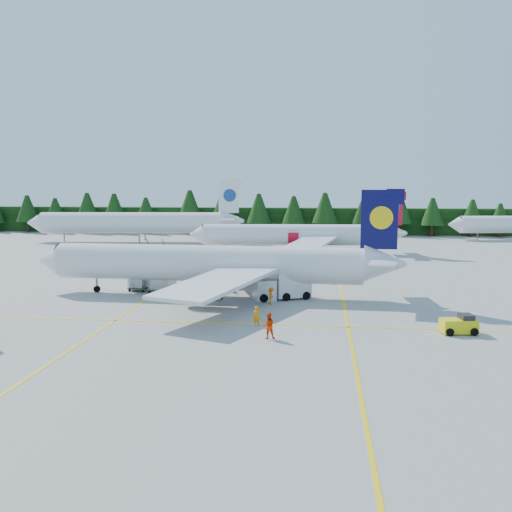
# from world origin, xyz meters

# --- Properties ---
(ground) EXTENTS (320.00, 320.00, 0.00)m
(ground) POSITION_xyz_m (0.00, 0.00, 0.00)
(ground) COLOR #9D9C97
(ground) RESTS_ON ground
(taxi_stripe_a) EXTENTS (0.25, 120.00, 0.01)m
(taxi_stripe_a) POSITION_xyz_m (-14.00, 20.00, 0.01)
(taxi_stripe_a) COLOR yellow
(taxi_stripe_a) RESTS_ON ground
(taxi_stripe_b) EXTENTS (0.25, 120.00, 0.01)m
(taxi_stripe_b) POSITION_xyz_m (6.00, 20.00, 0.01)
(taxi_stripe_b) COLOR yellow
(taxi_stripe_b) RESTS_ON ground
(taxi_stripe_cross) EXTENTS (80.00, 0.25, 0.01)m
(taxi_stripe_cross) POSITION_xyz_m (0.00, -6.00, 0.01)
(taxi_stripe_cross) COLOR yellow
(taxi_stripe_cross) RESTS_ON ground
(treeline_hedge) EXTENTS (220.00, 4.00, 6.00)m
(treeline_hedge) POSITION_xyz_m (0.00, 82.00, 3.00)
(treeline_hedge) COLOR black
(treeline_hedge) RESTS_ON ground
(airliner_navy) EXTENTS (38.38, 31.56, 11.16)m
(airliner_navy) POSITION_xyz_m (-8.87, 5.84, 3.35)
(airliner_navy) COLOR silver
(airliner_navy) RESTS_ON ground
(airliner_red) EXTENTS (35.53, 29.17, 10.33)m
(airliner_red) POSITION_xyz_m (-1.62, 42.87, 3.10)
(airliner_red) COLOR silver
(airliner_red) RESTS_ON ground
(airliner_far_left) EXTENTS (42.75, 8.28, 12.44)m
(airliner_far_left) POSITION_xyz_m (-35.65, 58.48, 3.90)
(airliner_far_left) COLOR silver
(airliner_far_left) RESTS_ON ground
(airstairs) EXTENTS (5.27, 7.16, 4.32)m
(airstairs) POSITION_xyz_m (-15.01, 9.03, 0.94)
(airstairs) COLOR silver
(airstairs) RESTS_ON ground
(service_truck) EXTENTS (6.09, 4.22, 2.77)m
(service_truck) POSITION_xyz_m (-0.24, 4.87, 1.37)
(service_truck) COLOR white
(service_truck) RESTS_ON ground
(baggage_tug) EXTENTS (2.90, 1.86, 1.45)m
(baggage_tug) POSITION_xyz_m (14.62, -7.04, 0.71)
(baggage_tug) COLOR yellow
(baggage_tug) RESTS_ON ground
(uld_pair) EXTENTS (4.87, 2.85, 1.61)m
(uld_pair) POSITION_xyz_m (-14.94, 6.96, 1.08)
(uld_pair) COLOR #343A2A
(uld_pair) RESTS_ON ground
(crew_a) EXTENTS (0.66, 0.49, 1.66)m
(crew_a) POSITION_xyz_m (-1.55, -6.53, 0.83)
(crew_a) COLOR orange
(crew_a) RESTS_ON ground
(crew_b) EXTENTS (1.12, 0.95, 2.00)m
(crew_b) POSITION_xyz_m (-0.23, -10.22, 1.00)
(crew_b) COLOR #E93604
(crew_b) RESTS_ON ground
(crew_c) EXTENTS (0.55, 0.74, 1.68)m
(crew_c) POSITION_xyz_m (-1.12, 2.07, 0.84)
(crew_c) COLOR orange
(crew_c) RESTS_ON ground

